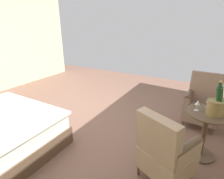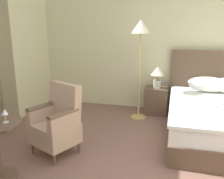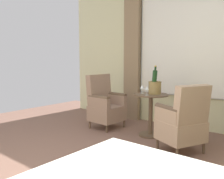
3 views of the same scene
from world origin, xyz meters
TOP-DOWN VIEW (x-y plane):
  - wall_headboard_side at (0.00, 2.78)m, footprint 6.17×0.12m
  - bed at (0.47, 1.66)m, footprint 1.69×2.15m
  - nightstand at (-0.62, 2.43)m, footprint 0.46×0.37m
  - bedside_lamp at (-0.62, 2.43)m, footprint 0.25×0.25m
  - floor_lamp_brass at (-0.92, 2.09)m, footprint 0.33×0.33m
  - wine_glass_near_edge at (-2.02, -0.15)m, footprint 0.07×0.07m
  - armchair_by_window at (-1.79, 0.56)m, footprint 0.70×0.70m

SIDE VIEW (x-z plane):
  - nightstand at x=-0.62m, z-range 0.00..0.52m
  - bed at x=0.47m, z-range -0.29..0.95m
  - armchair_by_window at x=-1.79m, z-range -0.04..0.91m
  - bedside_lamp at x=-0.62m, z-range 0.59..0.99m
  - wine_glass_near_edge at x=-2.02m, z-range 0.74..0.89m
  - floor_lamp_brass at x=-0.92m, z-range 0.60..2.38m
  - wall_headboard_side at x=0.00m, z-range 0.00..3.07m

